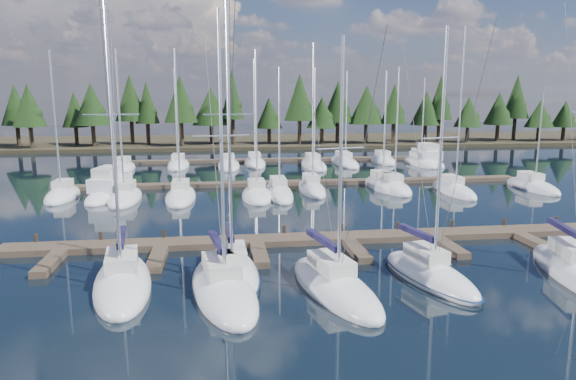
{
  "coord_description": "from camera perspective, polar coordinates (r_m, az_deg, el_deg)",
  "views": [
    {
      "loc": [
        -8.21,
        -14.46,
        9.66
      ],
      "look_at": [
        -3.34,
        22.0,
        2.8
      ],
      "focal_mm": 32.0,
      "sensor_mm": 36.0,
      "label": 1
    }
  ],
  "objects": [
    {
      "name": "ground",
      "position": [
        46.23,
        2.79,
        -1.51
      ],
      "size": [
        260.0,
        260.0,
        0.0
      ],
      "primitive_type": "plane",
      "color": "black",
      "rests_on": "ground"
    },
    {
      "name": "front_sailboat_0",
      "position": [
        27.75,
        -17.9,
        -9.67
      ],
      "size": [
        4.01,
        9.12,
        15.87
      ],
      "color": "silver",
      "rests_on": "ground"
    },
    {
      "name": "front_sailboat_4",
      "position": [
        28.48,
        15.41,
        -9.02
      ],
      "size": [
        4.17,
        8.22,
        13.7
      ],
      "color": "silver",
      "rests_on": "ground"
    },
    {
      "name": "back_docks",
      "position": [
        65.25,
        -0.3,
        2.23
      ],
      "size": [
        50.0,
        21.8,
        0.4
      ],
      "color": "#4B3D2F",
      "rests_on": "ground"
    },
    {
      "name": "tree_line",
      "position": [
        94.97,
        -3.47,
        9.18
      ],
      "size": [
        185.19,
        11.12,
        13.61
      ],
      "color": "black",
      "rests_on": "far_shore"
    },
    {
      "name": "front_sailboat_3",
      "position": [
        26.07,
        5.16,
        -10.56
      ],
      "size": [
        4.53,
        9.19,
        13.08
      ],
      "color": "silver",
      "rests_on": "ground"
    },
    {
      "name": "front_sailboat_1",
      "position": [
        27.68,
        -6.26,
        -9.26
      ],
      "size": [
        3.13,
        8.35,
        15.8
      ],
      "color": "silver",
      "rests_on": "ground"
    },
    {
      "name": "motor_yacht_right",
      "position": [
        74.91,
        15.13,
        3.2
      ],
      "size": [
        3.39,
        9.81,
        4.89
      ],
      "color": "silver",
      "rests_on": "ground"
    },
    {
      "name": "front_sailboat_5",
      "position": [
        32.02,
        29.18,
        -7.81
      ],
      "size": [
        4.43,
        9.57,
        15.94
      ],
      "color": "silver",
      "rests_on": "ground"
    },
    {
      "name": "motor_yacht_left",
      "position": [
        52.04,
        -19.08,
        -0.13
      ],
      "size": [
        4.93,
        10.08,
        4.83
      ],
      "color": "silver",
      "rests_on": "ground"
    },
    {
      "name": "front_sailboat_2",
      "position": [
        25.83,
        -7.21,
        -10.8
      ],
      "size": [
        4.32,
        9.39,
        14.19
      ],
      "color": "silver",
      "rests_on": "ground"
    },
    {
      "name": "main_dock",
      "position": [
        34.19,
        6.62,
        -5.56
      ],
      "size": [
        44.0,
        6.13,
        0.9
      ],
      "color": "#4B3D2F",
      "rests_on": "ground"
    },
    {
      "name": "back_sailboat_rows",
      "position": [
        60.64,
        0.56,
        1.66
      ],
      "size": [
        49.51,
        32.66,
        16.75
      ],
      "color": "silver",
      "rests_on": "ground"
    },
    {
      "name": "far_shore",
      "position": [
        105.2,
        -3.12,
        5.45
      ],
      "size": [
        220.0,
        30.0,
        0.6
      ],
      "primitive_type": "cube",
      "color": "#302A1A",
      "rests_on": "ground"
    }
  ]
}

